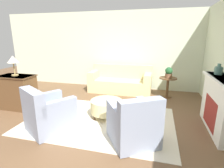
{
  "coord_description": "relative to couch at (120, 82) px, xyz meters",
  "views": [
    {
      "loc": [
        1.22,
        -3.53,
        1.88
      ],
      "look_at": [
        0.15,
        0.55,
        0.75
      ],
      "focal_mm": 28.0,
      "sensor_mm": 36.0,
      "label": 1
    }
  ],
  "objects": [
    {
      "name": "rug",
      "position": [
        0.01,
        -2.36,
        -0.33
      ],
      "size": [
        3.35,
        2.23,
        0.01
      ],
      "color": "beige",
      "rests_on": "ground_plane"
    },
    {
      "name": "wall_back",
      "position": [
        0.01,
        0.59,
        1.06
      ],
      "size": [
        9.78,
        0.12,
        2.8
      ],
      "color": "beige",
      "rests_on": "ground_plane"
    },
    {
      "name": "armchair_left",
      "position": [
        -0.86,
        -3.05,
        0.02
      ],
      "size": [
        1.09,
        1.11,
        0.92
      ],
      "color": "#8E99B2",
      "rests_on": "rug"
    },
    {
      "name": "ottoman_table",
      "position": [
        0.11,
        -2.14,
        -0.06
      ],
      "size": [
        0.76,
        0.76,
        0.42
      ],
      "color": "beige",
      "rests_on": "rug"
    },
    {
      "name": "vase_mantel_near",
      "position": [
        2.5,
        -1.76,
        0.86
      ],
      "size": [
        0.16,
        0.16,
        0.23
      ],
      "color": "#477066",
      "rests_on": "fireplace"
    },
    {
      "name": "ground_plane",
      "position": [
        0.01,
        -2.36,
        -0.34
      ],
      "size": [
        16.0,
        16.0,
        0.0
      ],
      "primitive_type": "plane",
      "color": "brown"
    },
    {
      "name": "table_lamp",
      "position": [
        -2.36,
        -2.2,
        0.97
      ],
      "size": [
        0.29,
        0.29,
        0.52
      ],
      "color": "tan",
      "rests_on": "dresser"
    },
    {
      "name": "armchair_right",
      "position": [
        0.89,
        -3.05,
        0.02
      ],
      "size": [
        1.09,
        1.11,
        0.92
      ],
      "color": "#8E99B2",
      "rests_on": "rug"
    },
    {
      "name": "potted_plant_on_side_table",
      "position": [
        1.59,
        -0.23,
        0.48
      ],
      "size": [
        0.23,
        0.23,
        0.34
      ],
      "color": "brown",
      "rests_on": "side_table"
    },
    {
      "name": "fireplace",
      "position": [
        2.52,
        -2.16,
        0.24
      ],
      "size": [
        0.44,
        1.56,
        1.11
      ],
      "color": "white",
      "rests_on": "ground_plane"
    },
    {
      "name": "dresser",
      "position": [
        -2.36,
        -2.2,
        0.13
      ],
      "size": [
        0.94,
        0.55,
        0.91
      ],
      "color": "brown",
      "rests_on": "ground_plane"
    },
    {
      "name": "side_table",
      "position": [
        1.59,
        -0.23,
        0.1
      ],
      "size": [
        0.55,
        0.55,
        0.64
      ],
      "color": "brown",
      "rests_on": "ground_plane"
    },
    {
      "name": "couch",
      "position": [
        0.0,
        0.0,
        0.0
      ],
      "size": [
        2.15,
        0.86,
        0.93
      ],
      "color": "beige",
      "rests_on": "ground_plane"
    }
  ]
}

